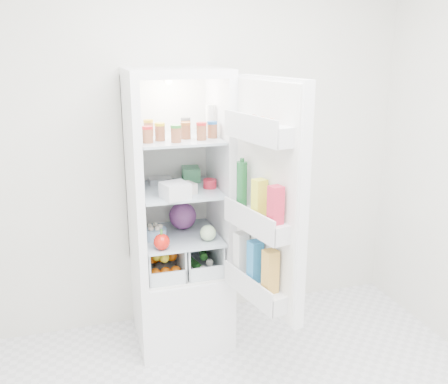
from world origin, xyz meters
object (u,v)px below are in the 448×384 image
object	(u,v)px
refrigerator	(178,243)
red_cabbage	(183,216)
mushroom_bowl	(155,234)
fridge_door	(266,205)

from	to	relation	value
refrigerator	red_cabbage	distance (m)	0.18
red_cabbage	mushroom_bowl	bearing A→B (deg)	-148.09
refrigerator	mushroom_bowl	xyz separation A→B (m)	(-0.17, -0.09, 0.12)
refrigerator	red_cabbage	size ratio (longest dim) A/B	9.98
red_cabbage	mushroom_bowl	xyz separation A→B (m)	(-0.21, -0.13, -0.06)
red_cabbage	refrigerator	bearing A→B (deg)	-135.49
mushroom_bowl	refrigerator	bearing A→B (deg)	27.77
refrigerator	red_cabbage	world-z (taller)	refrigerator
refrigerator	mushroom_bowl	bearing A→B (deg)	-152.23
refrigerator	fridge_door	bearing A→B (deg)	-59.86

